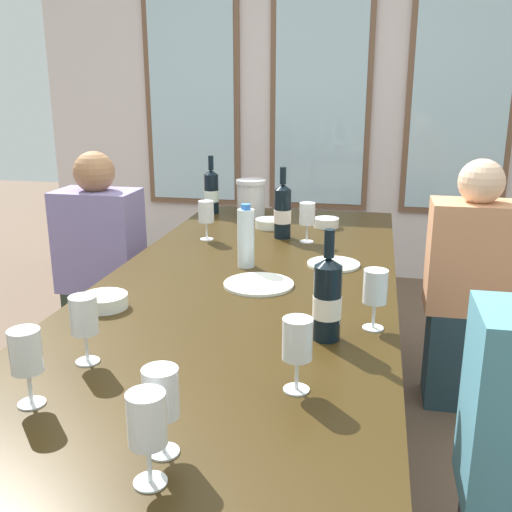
{
  "coord_description": "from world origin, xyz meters",
  "views": [
    {
      "loc": [
        0.42,
        -1.92,
        1.41
      ],
      "look_at": [
        0.0,
        0.15,
        0.79
      ],
      "focal_mm": 41.6,
      "sensor_mm": 36.0,
      "label": 1
    }
  ],
  "objects_px": {
    "wine_glass_3": "(307,216)",
    "wine_glass_5": "(26,353)",
    "tasting_bowl_2": "(326,223)",
    "wine_glass_2": "(147,423)",
    "wine_glass_6": "(84,318)",
    "tasting_bowl_1": "(104,301)",
    "wine_glass_0": "(297,343)",
    "wine_glass_4": "(206,213)",
    "wine_bottle_2": "(327,299)",
    "white_plate_0": "(259,284)",
    "seated_person_0": "(102,273)",
    "wine_bottle_1": "(283,211)",
    "wine_bottle_0": "(211,192)",
    "water_bottle": "(246,237)",
    "metal_pitcher": "(251,198)",
    "tasting_bowl_0": "(270,223)",
    "wine_glass_1": "(161,395)",
    "white_plate_1": "(334,264)",
    "seated_person_1": "(470,293)",
    "dining_table": "(248,298)",
    "wine_glass_7": "(375,289)"
  },
  "relations": [
    {
      "from": "wine_bottle_1",
      "to": "wine_bottle_0",
      "type": "bearing_deg",
      "value": 135.57
    },
    {
      "from": "wine_glass_5",
      "to": "wine_glass_7",
      "type": "height_order",
      "value": "same"
    },
    {
      "from": "wine_bottle_0",
      "to": "wine_bottle_1",
      "type": "xyz_separation_m",
      "value": [
        0.45,
        -0.44,
        0.01
      ]
    },
    {
      "from": "white_plate_1",
      "to": "seated_person_0",
      "type": "relative_size",
      "value": 0.18
    },
    {
      "from": "water_bottle",
      "to": "seated_person_0",
      "type": "height_order",
      "value": "seated_person_0"
    },
    {
      "from": "metal_pitcher",
      "to": "wine_glass_5",
      "type": "distance_m",
      "value": 1.95
    },
    {
      "from": "wine_bottle_0",
      "to": "wine_glass_7",
      "type": "bearing_deg",
      "value": -58.34
    },
    {
      "from": "metal_pitcher",
      "to": "wine_bottle_2",
      "type": "bearing_deg",
      "value": -70.49
    },
    {
      "from": "wine_glass_3",
      "to": "wine_glass_5",
      "type": "height_order",
      "value": "same"
    },
    {
      "from": "metal_pitcher",
      "to": "seated_person_0",
      "type": "bearing_deg",
      "value": -144.63
    },
    {
      "from": "wine_glass_6",
      "to": "tasting_bowl_1",
      "type": "bearing_deg",
      "value": 108.99
    },
    {
      "from": "tasting_bowl_2",
      "to": "wine_glass_2",
      "type": "relative_size",
      "value": 0.69
    },
    {
      "from": "wine_glass_7",
      "to": "seated_person_0",
      "type": "xyz_separation_m",
      "value": [
        -1.29,
        0.92,
        -0.33
      ]
    },
    {
      "from": "tasting_bowl_0",
      "to": "wine_glass_0",
      "type": "bearing_deg",
      "value": -77.49
    },
    {
      "from": "water_bottle",
      "to": "wine_glass_7",
      "type": "height_order",
      "value": "water_bottle"
    },
    {
      "from": "wine_glass_1",
      "to": "seated_person_1",
      "type": "relative_size",
      "value": 0.16
    },
    {
      "from": "tasting_bowl_2",
      "to": "wine_glass_1",
      "type": "distance_m",
      "value": 1.89
    },
    {
      "from": "tasting_bowl_1",
      "to": "seated_person_0",
      "type": "height_order",
      "value": "seated_person_0"
    },
    {
      "from": "wine_bottle_1",
      "to": "wine_glass_1",
      "type": "height_order",
      "value": "wine_bottle_1"
    },
    {
      "from": "metal_pitcher",
      "to": "wine_glass_1",
      "type": "xyz_separation_m",
      "value": [
        0.27,
        -2.06,
        0.03
      ]
    },
    {
      "from": "water_bottle",
      "to": "wine_glass_2",
      "type": "xyz_separation_m",
      "value": [
        0.11,
        -1.27,
        0.0
      ]
    },
    {
      "from": "water_bottle",
      "to": "wine_glass_6",
      "type": "distance_m",
      "value": 0.89
    },
    {
      "from": "seated_person_0",
      "to": "seated_person_1",
      "type": "height_order",
      "value": "same"
    },
    {
      "from": "white_plate_0",
      "to": "seated_person_1",
      "type": "distance_m",
      "value": 1.08
    },
    {
      "from": "wine_bottle_0",
      "to": "wine_glass_0",
      "type": "distance_m",
      "value": 1.93
    },
    {
      "from": "water_bottle",
      "to": "wine_glass_1",
      "type": "height_order",
      "value": "water_bottle"
    },
    {
      "from": "wine_bottle_1",
      "to": "wine_glass_4",
      "type": "relative_size",
      "value": 1.82
    },
    {
      "from": "seated_person_1",
      "to": "tasting_bowl_2",
      "type": "bearing_deg",
      "value": 161.83
    },
    {
      "from": "wine_glass_0",
      "to": "wine_glass_4",
      "type": "bearing_deg",
      "value": 114.58
    },
    {
      "from": "white_plate_1",
      "to": "wine_glass_6",
      "type": "relative_size",
      "value": 1.15
    },
    {
      "from": "tasting_bowl_2",
      "to": "seated_person_1",
      "type": "bearing_deg",
      "value": -18.17
    },
    {
      "from": "wine_bottle_2",
      "to": "wine_glass_7",
      "type": "xyz_separation_m",
      "value": [
        0.12,
        0.1,
        0.0
      ]
    },
    {
      "from": "wine_glass_4",
      "to": "tasting_bowl_1",
      "type": "bearing_deg",
      "value": -95.15
    },
    {
      "from": "white_plate_1",
      "to": "wine_glass_2",
      "type": "relative_size",
      "value": 1.15
    },
    {
      "from": "white_plate_0",
      "to": "wine_glass_1",
      "type": "xyz_separation_m",
      "value": [
        0.01,
        -0.97,
        0.12
      ]
    },
    {
      "from": "tasting_bowl_0",
      "to": "water_bottle",
      "type": "xyz_separation_m",
      "value": [
        0.02,
        -0.63,
        0.09
      ]
    },
    {
      "from": "metal_pitcher",
      "to": "wine_bottle_2",
      "type": "xyz_separation_m",
      "value": [
        0.52,
        -1.47,
        0.02
      ]
    },
    {
      "from": "white_plate_1",
      "to": "metal_pitcher",
      "type": "relative_size",
      "value": 1.05
    },
    {
      "from": "tasting_bowl_1",
      "to": "wine_bottle_2",
      "type": "bearing_deg",
      "value": -7.8
    },
    {
      "from": "wine_glass_2",
      "to": "metal_pitcher",
      "type": "bearing_deg",
      "value": 97.38
    },
    {
      "from": "wine_bottle_1",
      "to": "tasting_bowl_1",
      "type": "distance_m",
      "value": 1.05
    },
    {
      "from": "wine_glass_6",
      "to": "seated_person_1",
      "type": "xyz_separation_m",
      "value": [
        1.11,
        1.34,
        -0.33
      ]
    },
    {
      "from": "white_plate_0",
      "to": "seated_person_1",
      "type": "height_order",
      "value": "seated_person_1"
    },
    {
      "from": "dining_table",
      "to": "wine_glass_1",
      "type": "xyz_separation_m",
      "value": [
        0.06,
        -1.01,
        0.18
      ]
    },
    {
      "from": "water_bottle",
      "to": "wine_glass_3",
      "type": "distance_m",
      "value": 0.44
    },
    {
      "from": "metal_pitcher",
      "to": "wine_glass_4",
      "type": "distance_m",
      "value": 0.53
    },
    {
      "from": "white_plate_0",
      "to": "seated_person_0",
      "type": "xyz_separation_m",
      "value": [
        -0.9,
        0.63,
        -0.22
      ]
    },
    {
      "from": "wine_glass_0",
      "to": "seated_person_1",
      "type": "xyz_separation_m",
      "value": [
        0.58,
        1.38,
        -0.33
      ]
    },
    {
      "from": "wine_glass_5",
      "to": "water_bottle",
      "type": "bearing_deg",
      "value": 77.5
    },
    {
      "from": "white_plate_1",
      "to": "wine_glass_1",
      "type": "relative_size",
      "value": 1.15
    }
  ]
}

